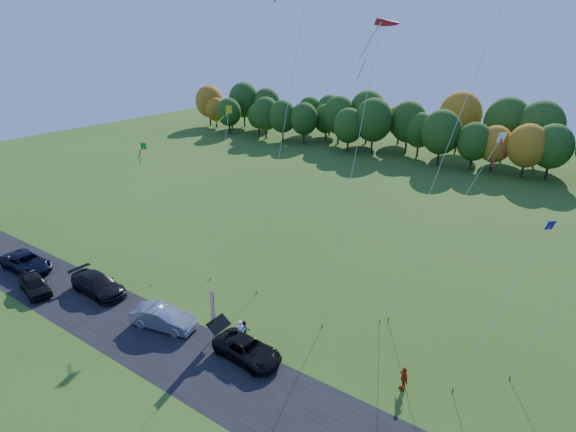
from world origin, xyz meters
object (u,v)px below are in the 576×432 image
Objects in this scene: person_east at (404,378)px; black_suv at (247,350)px; feather_flag at (212,310)px; silver_sedan at (163,317)px.

black_suv is at bearing -116.21° from person_east.
person_east is at bearing -67.65° from black_suv.
feather_flag is at bearing -121.09° from person_east.
person_east reaches higher than black_suv.
feather_flag reaches higher than black_suv.
silver_sedan is at bearing -167.28° from feather_flag.
person_east is (16.64, 3.91, -0.01)m from silver_sedan.
silver_sedan reaches higher than black_suv.
black_suv is at bearing -97.61° from silver_sedan.
feather_flag reaches higher than person_east.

